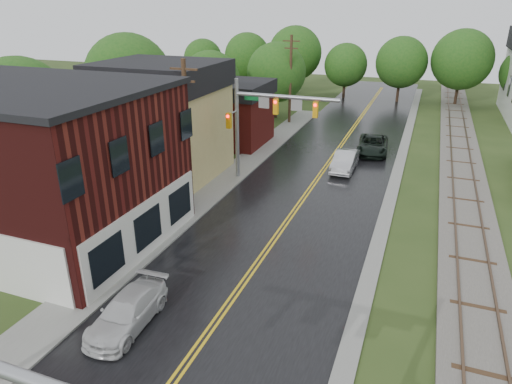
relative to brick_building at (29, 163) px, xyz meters
The scene contains 17 objects.
main_road 19.95m from the brick_building, 50.23° to the left, with size 10.00×90.00×0.02m, color black.
curb_right 27.15m from the brick_building, 48.20° to the left, with size 0.80×70.00×0.12m, color gray.
sidewalk_left 12.52m from the brick_building, 57.86° to the left, with size 2.40×50.00×0.12m, color gray.
brick_building is the anchor object (origin of this frame).
yellow_house 11.14m from the brick_building, 82.32° to the left, with size 8.00×7.00×6.40m, color tan.
darkred_building 20.25m from the brick_building, 82.92° to the left, with size 7.00×6.00×4.40m, color #3F0F0C.
railroad 30.36m from the brick_building, 41.66° to the left, with size 3.20×80.00×0.30m.
traffic_signal_far 15.03m from the brick_building, 53.08° to the left, with size 7.34×0.43×7.20m.
utility_pole_b 9.03m from the brick_building, 50.93° to the left, with size 1.80×0.28×9.00m.
utility_pole_c 29.56m from the brick_building, 78.91° to the left, with size 1.80×0.28×9.00m.
tree_left_a 10.14m from the brick_building, 136.87° to the left, with size 6.80×6.80×8.67m.
tree_left_b 17.80m from the brick_building, 107.61° to the left, with size 7.60×7.60×9.69m.
tree_left_c 24.94m from the brick_building, 93.14° to the left, with size 6.00×6.00×7.65m.
tree_left_e 31.12m from the brick_building, 83.29° to the left, with size 6.40×6.40×8.16m.
suv_dark 26.66m from the brick_building, 54.35° to the left, with size 2.44×5.30×1.47m, color black.
sedan_silver 21.77m from the brick_building, 49.48° to the left, with size 1.55×4.44×1.46m, color #AEADB2.
pickup_white 11.12m from the brick_building, 28.31° to the right, with size 1.77×4.35×1.26m, color silver.
Camera 1 is at (6.87, -2.10, 12.04)m, focal length 32.00 mm.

